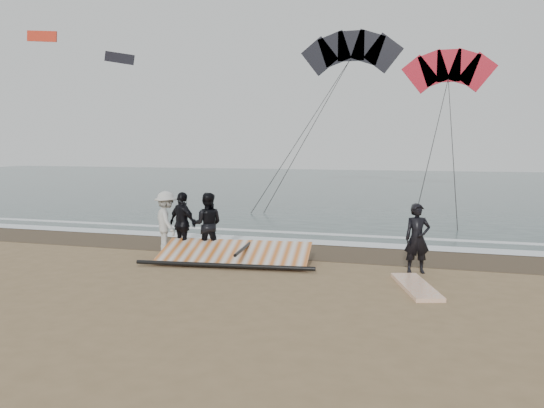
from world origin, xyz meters
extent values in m
plane|color=#8C704C|center=(0.00, 0.00, 0.00)|extent=(120.00, 120.00, 0.00)
cube|color=#233838|center=(0.00, 33.00, 0.01)|extent=(120.00, 54.00, 0.02)
cube|color=#4C3D2B|center=(0.00, 4.50, 0.01)|extent=(120.00, 2.80, 0.01)
cube|color=white|center=(0.00, 5.90, 0.03)|extent=(120.00, 0.90, 0.01)
cube|color=white|center=(0.00, 7.60, 0.03)|extent=(120.00, 0.45, 0.01)
imported|color=black|center=(3.07, 2.49, 0.90)|extent=(0.76, 0.62, 1.79)
cube|color=white|center=(3.10, 0.93, 0.04)|extent=(1.26, 2.33, 0.09)
cube|color=beige|center=(-2.43, 3.40, 0.05)|extent=(1.85, 2.51, 0.10)
imported|color=black|center=(-2.94, 2.97, 0.94)|extent=(1.06, 0.91, 1.88)
imported|color=black|center=(-3.64, 2.77, 0.95)|extent=(1.20, 0.90, 1.89)
imported|color=silver|center=(-4.34, 3.07, 0.94)|extent=(1.35, 1.36, 1.88)
cube|color=black|center=(-2.01, 2.82, 0.06)|extent=(2.93, 1.01, 0.11)
cube|color=#CF6522|center=(-1.81, 2.22, 0.30)|extent=(4.35, 2.08, 0.44)
cylinder|color=black|center=(-1.81, 1.44, 0.11)|extent=(4.84, 0.66, 0.11)
cylinder|color=black|center=(-1.51, 2.22, 0.45)|extent=(0.33, 2.09, 0.09)
cylinder|color=#262626|center=(3.54, 16.81, 3.75)|extent=(0.04, 0.04, 16.91)
cylinder|color=#262626|center=(4.37, 17.08, 3.75)|extent=(0.04, 0.04, 16.34)
cylinder|color=#262626|center=(-3.38, 18.90, 4.61)|extent=(0.04, 0.04, 16.14)
cylinder|color=#262626|center=(-3.11, 19.08, 4.61)|extent=(0.04, 0.04, 15.77)
cube|color=red|center=(-29.03, 28.00, 12.63)|extent=(3.06, 0.12, 1.14)
cube|color=black|center=(-24.01, 32.00, 11.19)|extent=(3.11, 0.12, 1.41)
camera|label=1|loc=(3.30, -11.34, 3.25)|focal=35.00mm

